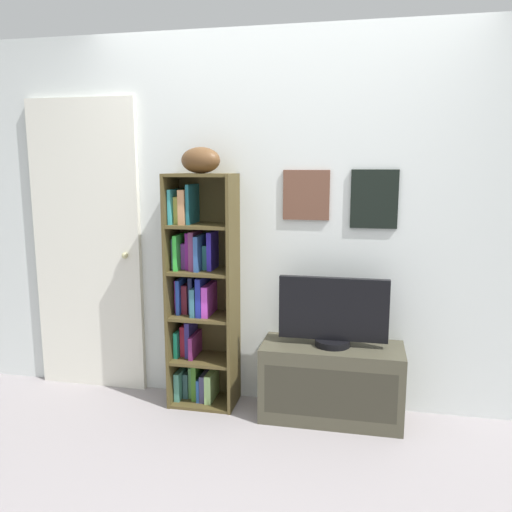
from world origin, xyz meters
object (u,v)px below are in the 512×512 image
television (333,313)px  football (201,160)px  bookshelf (199,295)px  door (87,248)px  tv_stand (331,382)px

television → football: bearing=177.2°
bookshelf → door: size_ratio=0.75×
tv_stand → football: bearing=177.1°
bookshelf → door: bearing=173.8°
football → television: 1.26m
tv_stand → television: television is taller
bookshelf → tv_stand: bearing=-4.7°
football → door: door is taller
bookshelf → football: football is taller
television → door: size_ratio=0.33×
tv_stand → door: size_ratio=0.43×
bookshelf → door: (-0.85, 0.09, 0.28)m
bookshelf → television: bearing=-4.6°
football → television: football is taller
television → tv_stand: bearing=-90.0°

